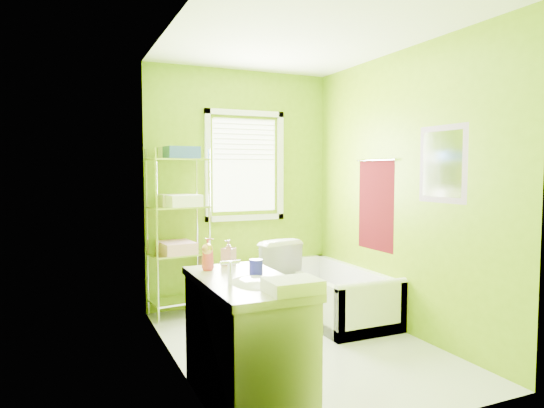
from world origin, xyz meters
name	(u,v)px	position (x,y,z in m)	size (l,w,h in m)	color
ground	(299,345)	(0.00, 0.00, 0.00)	(2.90, 2.90, 0.00)	silver
room_envelope	(299,165)	(0.00, 0.00, 1.55)	(2.14, 2.94, 2.62)	#6B9307
window	(245,160)	(0.05, 1.42, 1.61)	(0.92, 0.05, 1.22)	white
door	(217,258)	(-1.04, -1.00, 1.00)	(0.09, 0.80, 2.00)	white
right_wall_decor	(400,190)	(1.04, -0.02, 1.32)	(0.04, 1.48, 1.17)	#4A080B
bathtub	(329,300)	(0.68, 0.64, 0.16)	(0.74, 1.58, 0.51)	white
toilet	(264,274)	(0.12, 1.05, 0.40)	(0.45, 0.78, 0.80)	white
vanity	(247,337)	(-0.79, -0.80, 0.43)	(0.56, 1.09, 1.04)	silver
wire_shelf_unit	(180,213)	(-0.73, 1.27, 1.06)	(0.62, 0.49, 1.74)	silver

